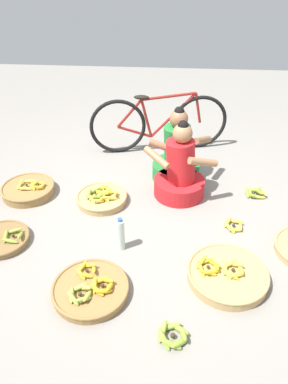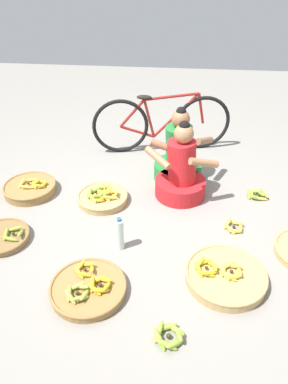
# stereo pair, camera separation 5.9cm
# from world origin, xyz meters

# --- Properties ---
(ground_plane) EXTENTS (10.00, 10.00, 0.00)m
(ground_plane) POSITION_xyz_m (0.00, 0.00, 0.00)
(ground_plane) COLOR gray
(vendor_woman_front) EXTENTS (0.73, 0.52, 0.82)m
(vendor_woman_front) POSITION_xyz_m (0.32, 0.30, 0.27)
(vendor_woman_front) COLOR red
(vendor_woman_front) RESTS_ON ground
(vendor_woman_behind) EXTENTS (0.66, 0.52, 0.83)m
(vendor_woman_behind) POSITION_xyz_m (0.29, 0.62, 0.27)
(vendor_woman_behind) COLOR #237233
(vendor_woman_behind) RESTS_ON ground
(bicycle_leaning) EXTENTS (1.68, 0.40, 0.73)m
(bicycle_leaning) POSITION_xyz_m (0.07, 1.28, 0.36)
(bicycle_leaning) COLOR black
(bicycle_leaning) RESTS_ON ground
(banana_basket_front_center) EXTENTS (0.63, 0.63, 0.15)m
(banana_basket_front_center) POSITION_xyz_m (0.70, -0.84, 0.05)
(banana_basket_front_center) COLOR tan
(banana_basket_front_center) RESTS_ON ground
(banana_basket_near_bicycle) EXTENTS (0.55, 0.55, 0.15)m
(banana_basket_near_bicycle) POSITION_xyz_m (-1.24, 0.18, 0.06)
(banana_basket_near_bicycle) COLOR olive
(banana_basket_near_bicycle) RESTS_ON ground
(banana_basket_near_vendor) EXTENTS (0.58, 0.58, 0.14)m
(banana_basket_near_vendor) POSITION_xyz_m (-0.33, -1.06, 0.04)
(banana_basket_near_vendor) COLOR olive
(banana_basket_near_vendor) RESTS_ON ground
(banana_basket_front_left) EXTENTS (0.51, 0.51, 0.15)m
(banana_basket_front_left) POSITION_xyz_m (-0.45, 0.10, 0.05)
(banana_basket_front_left) COLOR tan
(banana_basket_front_left) RESTS_ON ground
(banana_basket_mid_right) EXTENTS (0.48, 0.48, 0.12)m
(banana_basket_mid_right) POSITION_xyz_m (-1.22, -0.57, 0.04)
(banana_basket_mid_right) COLOR brown
(banana_basket_mid_right) RESTS_ON ground
(loose_bananas_back_right) EXTENTS (0.20, 0.21, 0.08)m
(loose_bananas_back_right) POSITION_xyz_m (0.83, -0.21, 0.03)
(loose_bananas_back_right) COLOR yellow
(loose_bananas_back_right) RESTS_ON ground
(loose_bananas_mid_left) EXTENTS (0.24, 0.24, 0.10)m
(loose_bananas_mid_left) POSITION_xyz_m (0.29, -1.39, 0.03)
(loose_bananas_mid_left) COLOR #8CAD38
(loose_bananas_mid_left) RESTS_ON ground
(loose_bananas_back_center) EXTENTS (0.21, 0.19, 0.08)m
(loose_bananas_back_center) POSITION_xyz_m (1.12, 0.34, 0.03)
(loose_bananas_back_center) COLOR yellow
(loose_bananas_back_center) RESTS_ON ground
(water_bottle) EXTENTS (0.07, 0.07, 0.32)m
(water_bottle) POSITION_xyz_m (-0.17, -0.56, 0.15)
(water_bottle) COLOR silver
(water_bottle) RESTS_ON ground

